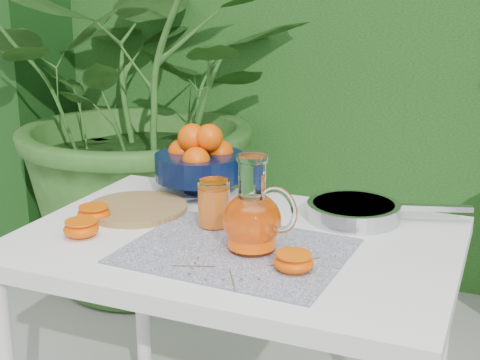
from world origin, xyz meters
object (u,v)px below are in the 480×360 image
at_px(fruit_bowl, 200,160).
at_px(saute_pan, 355,210).
at_px(cutting_board, 137,209).
at_px(juice_pitcher, 253,218).
at_px(white_table, 237,268).

height_order(fruit_bowl, saute_pan, fruit_bowl).
relative_size(cutting_board, juice_pitcher, 1.22).
height_order(white_table, juice_pitcher, juice_pitcher).
height_order(white_table, fruit_bowl, fruit_bowl).
bearing_deg(white_table, saute_pan, 44.00).
distance_m(cutting_board, fruit_bowl, 0.25).
relative_size(juice_pitcher, saute_pan, 0.50).
distance_m(cutting_board, juice_pitcher, 0.40).
bearing_deg(fruit_bowl, saute_pan, -7.86).
xyz_separation_m(cutting_board, saute_pan, (0.53, 0.16, 0.02)).
bearing_deg(white_table, fruit_bowl, 129.40).
relative_size(white_table, juice_pitcher, 4.70).
bearing_deg(juice_pitcher, white_table, 133.64).
xyz_separation_m(fruit_bowl, juice_pitcher, (0.30, -0.35, -0.01)).
bearing_deg(cutting_board, white_table, -10.97).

